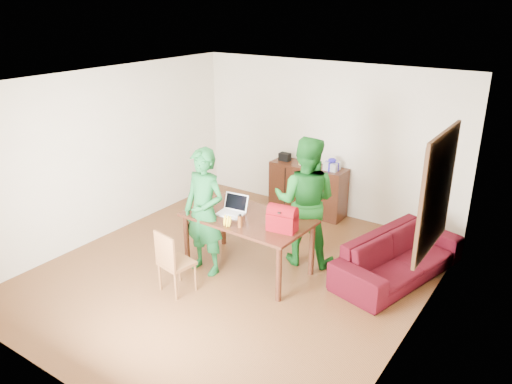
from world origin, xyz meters
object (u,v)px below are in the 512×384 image
Objects in this scene: chair at (176,273)px; laptop at (230,212)px; table at (248,224)px; person_far at (305,201)px; sofa at (399,256)px; bottle at (240,221)px; red_bag at (282,221)px; person_near at (204,212)px.

chair is 1.13m from laptop.
chair is (-0.46, -1.00, -0.46)m from table.
chair is 2.26× the size of laptop.
table is 0.94× the size of person_far.
sofa is (2.31, 2.03, 0.05)m from chair.
bottle is at bearing 59.43° from chair.
red_bag is (0.87, -0.02, 0.09)m from laptop.
person_near is 0.95× the size of person_far.
table is at bearing 34.93° from person_far.
person_far reaches higher than person_near.
chair is at bearing -86.37° from person_near.
person_near is 1.45m from person_far.
table is at bearing 10.04° from laptop.
table is 1.19m from chair.
laptop is at bearing -161.68° from table.
chair is at bearing 42.35° from person_far.
laptop is (0.24, 0.28, -0.04)m from person_near.
chair reaches higher than sofa.
person_near reaches higher than sofa.
red_bag is at bearing 79.47° from person_far.
table is 2.16m from sofa.
bottle is 2.30m from sofa.
laptop is 0.87m from red_bag.
person_near is 0.37m from laptop.
person_near is at bearing -177.66° from bottle.
person_far is at bearing 69.30° from chair.
person_far is 0.78m from red_bag.
table reaches higher than sofa.
red_bag is at bearing 14.85° from person_near.
person_far is at bearing 119.77° from sofa.
table is at bearing 107.66° from bottle.
bottle is (0.59, 0.02, 0.01)m from person_near.
chair is at bearing -112.89° from table.
chair is 0.92m from person_near.
table is at bearing 163.05° from red_bag.
bottle is 0.09× the size of sofa.
table is at bearing 37.97° from person_near.
person_far reaches higher than table.
person_near is 4.65× the size of laptop.
person_near is (-0.02, 0.64, 0.65)m from chair.
table is 0.67m from red_bag.
red_bag is 1.79m from sofa.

